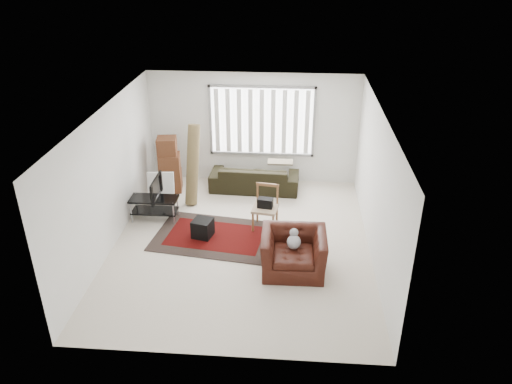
# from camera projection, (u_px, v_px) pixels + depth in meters

# --- Properties ---
(room) EXTENTS (6.00, 6.02, 2.71)m
(room) POSITION_uv_depth(u_px,v_px,m) (245.00, 152.00, 9.54)
(room) COLOR beige
(room) RESTS_ON ground
(persian_rug) EXTENTS (2.60, 1.92, 0.02)m
(persian_rug) POSITION_uv_depth(u_px,v_px,m) (215.00, 236.00, 10.12)
(persian_rug) COLOR black
(persian_rug) RESTS_ON ground
(tv_stand) EXTENTS (1.01, 0.45, 0.50)m
(tv_stand) POSITION_uv_depth(u_px,v_px,m) (154.00, 204.00, 10.61)
(tv_stand) COLOR black
(tv_stand) RESTS_ON ground
(tv) EXTENTS (0.11, 0.82, 0.47)m
(tv) POSITION_uv_depth(u_px,v_px,m) (153.00, 188.00, 10.44)
(tv) COLOR black
(tv) RESTS_ON tv_stand
(subwoofer) EXTENTS (0.45, 0.45, 0.37)m
(subwoofer) POSITION_uv_depth(u_px,v_px,m) (203.00, 228.00, 10.03)
(subwoofer) COLOR black
(subwoofer) RESTS_ON persian_rug
(moving_boxes) EXTENTS (0.60, 0.56, 1.32)m
(moving_boxes) POSITION_uv_depth(u_px,v_px,m) (169.00, 166.00, 11.76)
(moving_boxes) COLOR brown
(moving_boxes) RESTS_ON ground
(white_flatpack) EXTENTS (0.61, 0.29, 0.76)m
(white_flatpack) POSITION_uv_depth(u_px,v_px,m) (161.00, 189.00, 11.24)
(white_flatpack) COLOR silver
(white_flatpack) RESTS_ON ground
(rolled_rug) EXTENTS (0.43, 0.69, 1.82)m
(rolled_rug) POSITION_uv_depth(u_px,v_px,m) (193.00, 165.00, 11.11)
(rolled_rug) COLOR brown
(rolled_rug) RESTS_ON ground
(sofa) EXTENTS (2.13, 0.99, 0.81)m
(sofa) POSITION_uv_depth(u_px,v_px,m) (254.00, 174.00, 11.88)
(sofa) COLOR black
(sofa) RESTS_ON ground
(side_chair) EXTENTS (0.57, 0.57, 0.93)m
(side_chair) POSITION_uv_depth(u_px,v_px,m) (265.00, 206.00, 10.22)
(side_chair) COLOR #9D8467
(side_chair) RESTS_ON ground
(armchair) EXTENTS (1.17, 1.02, 0.86)m
(armchair) POSITION_uv_depth(u_px,v_px,m) (294.00, 249.00, 8.92)
(armchair) COLOR #38120B
(armchair) RESTS_ON ground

